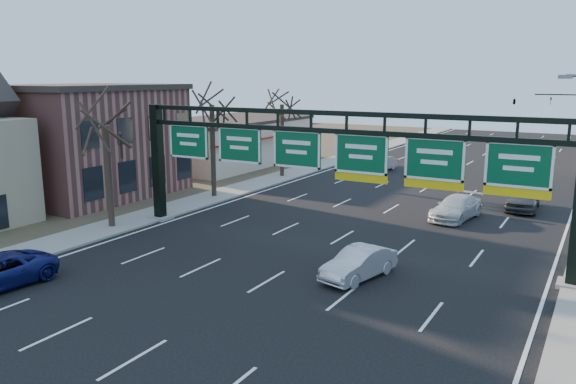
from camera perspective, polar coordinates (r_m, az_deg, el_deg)
The scene contains 15 objects.
ground at distance 23.49m, azimuth -4.80°, elevation -10.55°, with size 160.00×160.00×0.00m, color black.
sidewalk_left at distance 46.34m, azimuth -3.75°, elevation 0.68°, with size 3.00×120.00×0.12m, color gray.
dirt_strip_left at distance 53.98m, azimuth -14.60°, elevation 1.86°, with size 21.00×120.00×0.06m, color #473D2B.
lane_markings at distance 40.79m, azimuth 11.39°, elevation -1.12°, with size 21.60×120.00×0.01m, color white.
sign_gantry at distance 28.92m, azimuth 4.37°, elevation 3.21°, with size 24.60×1.20×7.20m.
brick_block at distance 44.81m, azimuth -19.72°, elevation 4.95°, with size 10.40×12.40×8.30m.
cream_strip at distance 58.21m, azimuth -6.00°, elevation 5.18°, with size 10.90×18.40×4.70m.
tree_gantry at distance 34.11m, azimuth -18.16°, elevation 8.15°, with size 3.60×3.60×8.48m.
tree_mid at distance 41.44m, azimuth -7.79°, elevation 10.16°, with size 3.60×3.60×9.24m.
tree_far at distance 49.75m, azimuth -0.63°, elevation 10.07°, with size 3.60×3.60×8.86m.
traffic_signal_mast at distance 73.20m, azimuth 24.85°, elevation 7.96°, with size 10.16×0.54×7.00m.
car_silver_sedan at distance 25.42m, azimuth 7.20°, elevation -7.21°, with size 1.44×4.14×1.36m, color #BBBCC1.
car_white_wagon at distance 37.08m, azimuth 16.72°, elevation -1.53°, with size 2.02×4.97×1.44m, color silver.
car_grey_far at distance 41.20m, azimuth 22.76°, elevation -0.50°, with size 1.98×4.91×1.67m, color #383C3D.
car_silver_distant at distance 54.39m, azimuth 9.38°, elevation 2.86°, with size 1.47×4.20×1.38m, color #B3B2B7.
Camera 1 is at (12.50, -17.81, 8.86)m, focal length 35.00 mm.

